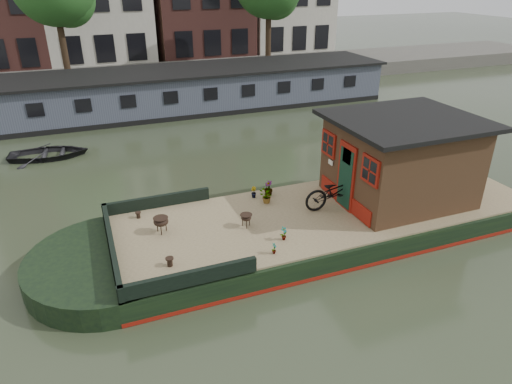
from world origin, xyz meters
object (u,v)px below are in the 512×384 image
object	(u,v)px
dinghy	(48,150)
cabin	(401,159)
brazier_rear	(161,225)
potted_plant_a	(284,233)
brazier_front	(246,221)
bicycle	(336,191)

from	to	relation	value
dinghy	cabin	bearing A→B (deg)	-126.64
dinghy	brazier_rear	bearing A→B (deg)	-155.03
cabin	potted_plant_a	world-z (taller)	cabin
brazier_front	dinghy	xyz separation A→B (m)	(-5.04, 9.03, -0.52)
bicycle	potted_plant_a	distance (m)	2.37
bicycle	dinghy	world-z (taller)	bicycle
bicycle	brazier_front	bearing A→B (deg)	93.35
potted_plant_a	dinghy	xyz separation A→B (m)	(-5.69, 9.99, -0.53)
brazier_rear	dinghy	size ratio (longest dim) A/B	0.15
brazier_front	brazier_rear	world-z (taller)	brazier_rear
brazier_rear	dinghy	distance (m)	9.03
cabin	potted_plant_a	bearing A→B (deg)	-166.39
bicycle	brazier_rear	distance (m)	4.87
cabin	potted_plant_a	distance (m)	4.32
bicycle	brazier_front	distance (m)	2.75
brazier_front	brazier_rear	distance (m)	2.18
bicycle	brazier_front	xyz separation A→B (m)	(-2.73, -0.12, -0.32)
bicycle	potted_plant_a	bearing A→B (deg)	118.07
cabin	brazier_rear	bearing A→B (deg)	176.01
potted_plant_a	dinghy	world-z (taller)	potted_plant_a
brazier_front	brazier_rear	bearing A→B (deg)	166.50
potted_plant_a	brazier_front	bearing A→B (deg)	124.03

